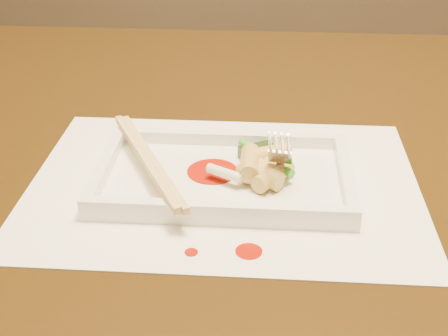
# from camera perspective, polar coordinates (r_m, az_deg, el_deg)

# --- Properties ---
(table) EXTENTS (1.40, 0.90, 0.75)m
(table) POSITION_cam_1_polar(r_m,az_deg,el_deg) (0.78, -5.69, -4.44)
(table) COLOR black
(table) RESTS_ON ground
(placemat) EXTENTS (0.40, 0.30, 0.00)m
(placemat) POSITION_cam_1_polar(r_m,az_deg,el_deg) (0.65, -0.00, -1.45)
(placemat) COLOR white
(placemat) RESTS_ON table
(sauce_splatter_a) EXTENTS (0.02, 0.02, 0.00)m
(sauce_splatter_a) POSITION_cam_1_polar(r_m,az_deg,el_deg) (0.55, 2.29, -7.61)
(sauce_splatter_a) COLOR #A11304
(sauce_splatter_a) RESTS_ON placemat
(sauce_splatter_b) EXTENTS (0.01, 0.01, 0.00)m
(sauce_splatter_b) POSITION_cam_1_polar(r_m,az_deg,el_deg) (0.55, -3.01, -7.70)
(sauce_splatter_b) COLOR #A11304
(sauce_splatter_b) RESTS_ON placemat
(plate_base) EXTENTS (0.26, 0.16, 0.01)m
(plate_base) POSITION_cam_1_polar(r_m,az_deg,el_deg) (0.64, 0.00, -1.09)
(plate_base) COLOR white
(plate_base) RESTS_ON placemat
(plate_rim_far) EXTENTS (0.26, 0.01, 0.01)m
(plate_rim_far) POSITION_cam_1_polar(r_m,az_deg,el_deg) (0.70, 0.43, 2.74)
(plate_rim_far) COLOR white
(plate_rim_far) RESTS_ON plate_base
(plate_rim_near) EXTENTS (0.26, 0.01, 0.01)m
(plate_rim_near) POSITION_cam_1_polar(r_m,az_deg,el_deg) (0.57, -0.53, -3.87)
(plate_rim_near) COLOR white
(plate_rim_near) RESTS_ON plate_base
(plate_rim_left) EXTENTS (0.01, 0.14, 0.01)m
(plate_rim_left) POSITION_cam_1_polar(r_m,az_deg,el_deg) (0.66, -10.85, 0.15)
(plate_rim_left) COLOR white
(plate_rim_left) RESTS_ON plate_base
(plate_rim_right) EXTENTS (0.01, 0.14, 0.01)m
(plate_rim_right) POSITION_cam_1_polar(r_m,az_deg,el_deg) (0.64, 11.11, -0.62)
(plate_rim_right) COLOR white
(plate_rim_right) RESTS_ON plate_base
(veg_piece) EXTENTS (0.05, 0.04, 0.01)m
(veg_piece) POSITION_cam_1_polar(r_m,az_deg,el_deg) (0.67, 3.23, 1.38)
(veg_piece) COLOR black
(veg_piece) RESTS_ON plate_base
(scallion_white) EXTENTS (0.04, 0.03, 0.01)m
(scallion_white) POSITION_cam_1_polar(r_m,az_deg,el_deg) (0.62, 0.09, -0.48)
(scallion_white) COLOR #EAEACC
(scallion_white) RESTS_ON plate_base
(scallion_green) EXTENTS (0.06, 0.07, 0.01)m
(scallion_green) POSITION_cam_1_polar(r_m,az_deg,el_deg) (0.65, 3.82, 0.96)
(scallion_green) COLOR #2E9D19
(scallion_green) RESTS_ON plate_base
(chopstick_a) EXTENTS (0.10, 0.19, 0.01)m
(chopstick_a) POSITION_cam_1_polar(r_m,az_deg,el_deg) (0.64, -7.31, 0.84)
(chopstick_a) COLOR #DAB66D
(chopstick_a) RESTS_ON plate_rim_near
(chopstick_b) EXTENTS (0.10, 0.19, 0.01)m
(chopstick_b) POSITION_cam_1_polar(r_m,az_deg,el_deg) (0.64, -6.61, 0.82)
(chopstick_b) COLOR #DAB66D
(chopstick_b) RESTS_ON plate_rim_near
(fork) EXTENTS (0.09, 0.10, 0.14)m
(fork) POSITION_cam_1_polar(r_m,az_deg,el_deg) (0.62, 6.58, 5.72)
(fork) COLOR silver
(fork) RESTS_ON plate_base
(sauce_blob_0) EXTENTS (0.05, 0.05, 0.00)m
(sauce_blob_0) POSITION_cam_1_polar(r_m,az_deg,el_deg) (0.65, -1.05, -0.32)
(sauce_blob_0) COLOR #A11304
(sauce_blob_0) RESTS_ON plate_base
(rice_cake_0) EXTENTS (0.04, 0.05, 0.02)m
(rice_cake_0) POSITION_cam_1_polar(r_m,az_deg,el_deg) (0.62, 4.51, -0.68)
(rice_cake_0) COLOR #CCB95F
(rice_cake_0) RESTS_ON plate_base
(rice_cake_1) EXTENTS (0.05, 0.04, 0.02)m
(rice_cake_1) POSITION_cam_1_polar(r_m,az_deg,el_deg) (0.62, 3.29, -0.71)
(rice_cake_1) COLOR #CCB95F
(rice_cake_1) RESTS_ON plate_base
(rice_cake_2) EXTENTS (0.05, 0.04, 0.02)m
(rice_cake_2) POSITION_cam_1_polar(r_m,az_deg,el_deg) (0.65, 4.06, 1.26)
(rice_cake_2) COLOR #CCB95F
(rice_cake_2) RESTS_ON plate_base
(rice_cake_3) EXTENTS (0.04, 0.05, 0.02)m
(rice_cake_3) POSITION_cam_1_polar(r_m,az_deg,el_deg) (0.64, 3.40, 0.09)
(rice_cake_3) COLOR #CCB95F
(rice_cake_3) RESTS_ON plate_base
(rice_cake_4) EXTENTS (0.03, 0.05, 0.02)m
(rice_cake_4) POSITION_cam_1_polar(r_m,az_deg,el_deg) (0.64, 4.25, 0.06)
(rice_cake_4) COLOR #CCB95F
(rice_cake_4) RESTS_ON plate_base
(rice_cake_5) EXTENTS (0.02, 0.05, 0.02)m
(rice_cake_5) POSITION_cam_1_polar(r_m,az_deg,el_deg) (0.63, 2.37, 0.49)
(rice_cake_5) COLOR #CCB95F
(rice_cake_5) RESTS_ON plate_base
(rice_cake_6) EXTENTS (0.04, 0.03, 0.02)m
(rice_cake_6) POSITION_cam_1_polar(r_m,az_deg,el_deg) (0.63, 3.34, -0.34)
(rice_cake_6) COLOR #CCB95F
(rice_cake_6) RESTS_ON plate_base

